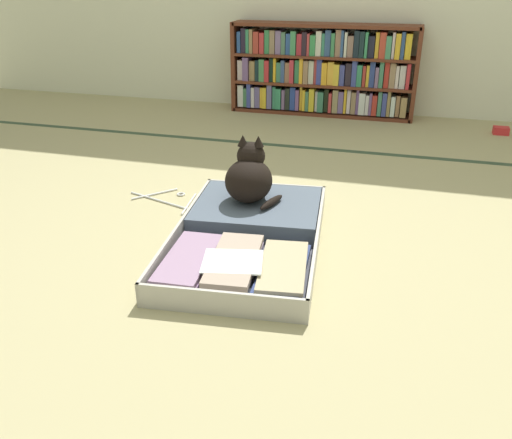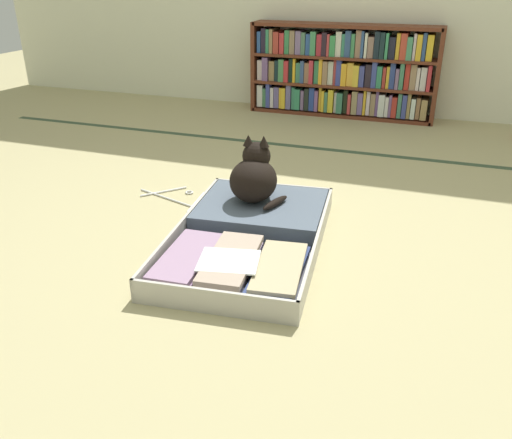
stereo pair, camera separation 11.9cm
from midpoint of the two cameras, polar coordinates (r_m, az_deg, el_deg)
ground_plane at (r=2.09m, az=2.27°, el=-3.61°), size 10.00×10.00×0.00m
tatami_border at (r=3.34m, az=9.45°, el=7.39°), size 4.80×0.05×0.00m
bookshelf at (r=4.13m, az=10.12°, el=15.41°), size 1.38×0.23×0.66m
open_suitcase at (r=2.16m, az=1.08°, el=-1.40°), size 0.66×1.02×0.09m
black_cat at (r=2.30m, az=1.33°, el=4.61°), size 0.26×0.25×0.28m
clothes_hanger at (r=2.60m, az=-7.12°, el=2.36°), size 0.42×0.28×0.01m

